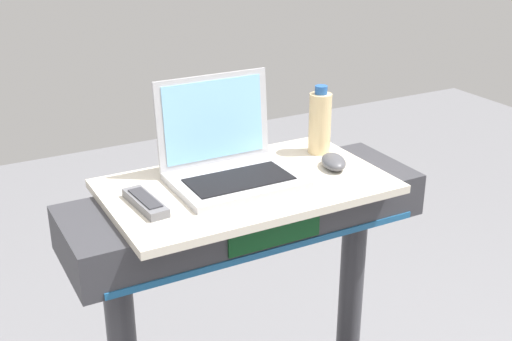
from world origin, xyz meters
TOP-DOWN VIEW (x-y plane):
  - desk_board at (0.00, 0.70)m, footprint 0.68×0.41m
  - laptop at (-0.03, 0.74)m, footprint 0.30×0.25m
  - computer_mouse at (0.24, 0.68)m, footprint 0.09×0.11m
  - water_bottle at (0.27, 0.79)m, footprint 0.06×0.06m
  - tv_remote at (-0.26, 0.69)m, footprint 0.06×0.16m

SIDE VIEW (x-z plane):
  - desk_board at x=0.00m, z-range 1.08..1.10m
  - tv_remote at x=-0.26m, z-range 1.10..1.12m
  - computer_mouse at x=0.24m, z-range 1.10..1.14m
  - laptop at x=-0.03m, z-range 1.03..1.27m
  - water_bottle at x=0.27m, z-range 1.09..1.28m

